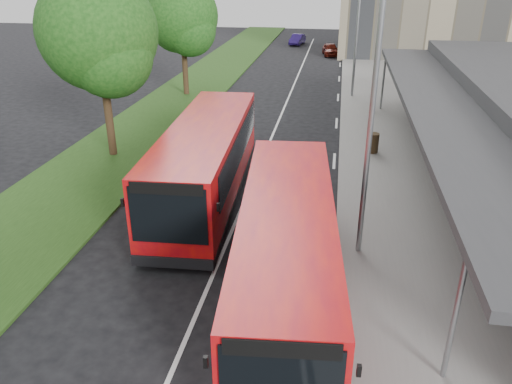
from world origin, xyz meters
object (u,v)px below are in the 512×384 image
tree_mid (99,40)px  bollard (373,104)px  car_near (330,49)px  car_far (297,39)px  litter_bin (373,143)px  bus_main (286,252)px  tree_far (182,21)px  lamp_post_far (356,24)px  bus_second (206,162)px  lamp_post_near (369,106)px

tree_mid → bollard: size_ratio=8.53×
car_near → car_far: car_near is taller
tree_mid → litter_bin: tree_mid is taller
bollard → car_near: 20.77m
bus_main → car_near: bus_main is taller
litter_bin → tree_far: bearing=140.3°
tree_far → lamp_post_far: size_ratio=0.94×
bus_main → bus_second: 6.78m
litter_bin → car_far: car_far is taller
lamp_post_near → car_near: (-1.84, 36.79, -4.13)m
bus_main → bollard: bearing=75.4°
bus_main → bus_second: bearing=117.5°
lamp_post_near → lamp_post_far: bearing=90.0°
bus_main → car_far: size_ratio=3.00×
tree_far → car_far: size_ratio=2.23×
tree_far → litter_bin: tree_far is taller
litter_bin → car_far: bearing=100.9°
litter_bin → bollard: 7.22m
litter_bin → bollard: bearing=87.2°
litter_bin → tree_mid: bearing=-170.6°
bus_second → bollard: size_ratio=10.95×
tree_mid → litter_bin: size_ratio=8.85×
tree_far → car_near: size_ratio=2.18×
bus_second → car_near: (3.72, 33.64, -0.92)m
car_far → car_near: bearing=-50.9°
tree_far → lamp_post_near: (11.13, -19.05, -0.12)m
bus_second → bollard: (6.84, 13.11, -0.88)m
bollard → lamp_post_far: bearing=109.0°
lamp_post_near → lamp_post_far: same height
tree_far → litter_bin: bearing=-39.7°
tree_mid → car_far: bearing=81.4°
bus_second → bollard: bus_second is taller
bus_main → bollard: (3.21, 18.83, -0.81)m
tree_mid → lamp_post_near: (11.13, -7.05, -0.56)m
tree_far → lamp_post_far: lamp_post_far is taller
lamp_post_near → car_near: bearing=92.9°
tree_far → litter_bin: 16.22m
lamp_post_far → litter_bin: bearing=-85.2°
bollard → lamp_post_near: bearing=-94.5°
litter_bin → bollard: size_ratio=0.96×
car_far → tree_far: bearing=-94.0°
bus_main → bollard: bus_main is taller
litter_bin → lamp_post_far: bearing=94.8°
tree_far → bus_second: size_ratio=0.71×
litter_bin → bus_second: bearing=-137.7°
bus_second → litter_bin: bearing=39.3°
lamp_post_far → bus_main: size_ratio=0.79×
tree_far → bollard: size_ratio=7.81×
tree_mid → lamp_post_far: size_ratio=1.02×
tree_mid → tree_far: 12.01m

